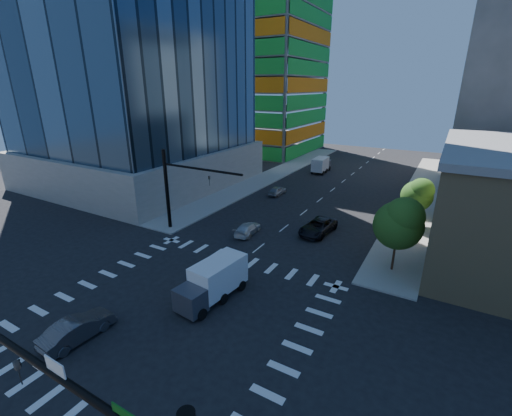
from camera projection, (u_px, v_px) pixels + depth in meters
The scene contains 14 objects.
ground at pixel (178, 312), 24.94m from camera, with size 160.00×160.00×0.00m, color black.
road_markings at pixel (178, 312), 24.94m from camera, with size 20.00×20.00×0.01m, color silver.
sidewalk_ne at pixel (421, 194), 51.73m from camera, with size 5.00×60.00×0.15m, color gray.
sidewalk_nw at pixel (274, 174), 63.45m from camera, with size 5.00×60.00×0.15m, color gray.
construction_building at pixel (262, 45), 80.09m from camera, with size 25.16×34.50×70.60m.
signal_mast_nw at pixel (177, 184), 37.17m from camera, with size 10.20×0.40×9.00m.
tree_south at pixel (400, 223), 28.80m from camera, with size 4.16×4.16×6.82m.
tree_north at pixel (418, 194), 38.70m from camera, with size 3.54×3.52×5.78m.
car_nb_far at pixel (318, 227), 38.01m from camera, with size 2.62×5.67×1.58m, color black.
car_sb_near at pixel (248, 229), 37.92m from camera, with size 1.76×4.33×1.26m, color silver.
car_sb_mid at pixel (277, 191), 51.62m from camera, with size 1.56×3.87×1.32m, color #9EA0A6.
car_sb_cross at pixel (78, 329), 22.05m from camera, with size 1.63×4.68×1.54m, color #46454A.
box_truck_near at pixel (211, 285), 25.92m from camera, with size 2.96×5.83×2.94m.
box_truck_far at pixel (322, 165), 65.17m from camera, with size 2.55×5.53×2.85m.
Camera 1 is at (15.37, -15.32, 15.53)m, focal length 24.00 mm.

